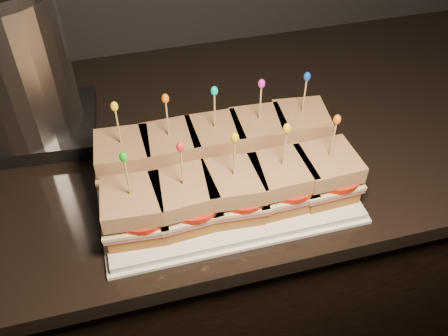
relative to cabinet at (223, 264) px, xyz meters
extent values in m
cube|color=black|center=(0.00, 0.00, 0.00)|extent=(2.60, 0.65, 0.87)
cube|color=black|center=(0.00, 0.00, 0.45)|extent=(2.64, 0.69, 0.03)
cube|color=white|center=(-0.04, -0.17, 0.48)|extent=(0.42, 0.26, 0.02)
cube|color=white|center=(-0.04, -0.17, 0.47)|extent=(0.43, 0.27, 0.01)
cube|color=brown|center=(-0.20, -0.11, 0.50)|extent=(0.10, 0.10, 0.02)
cube|color=#B65A5C|center=(-0.20, -0.11, 0.51)|extent=(0.10, 0.10, 0.01)
cube|color=beige|center=(-0.20, -0.11, 0.52)|extent=(0.11, 0.10, 0.01)
cylinder|color=red|center=(-0.19, -0.12, 0.53)|extent=(0.09, 0.09, 0.01)
cube|color=brown|center=(-0.20, -0.11, 0.55)|extent=(0.10, 0.10, 0.03)
cylinder|color=tan|center=(-0.20, -0.11, 0.59)|extent=(0.00, 0.00, 0.09)
ellipsoid|color=yellow|center=(-0.20, -0.11, 0.64)|extent=(0.01, 0.01, 0.02)
cube|color=brown|center=(-0.12, -0.11, 0.50)|extent=(0.09, 0.09, 0.02)
cube|color=#B65A5C|center=(-0.12, -0.11, 0.51)|extent=(0.10, 0.10, 0.01)
cube|color=beige|center=(-0.12, -0.11, 0.52)|extent=(0.10, 0.10, 0.01)
cylinder|color=red|center=(-0.11, -0.12, 0.53)|extent=(0.09, 0.09, 0.01)
cube|color=brown|center=(-0.12, -0.11, 0.55)|extent=(0.09, 0.09, 0.03)
cylinder|color=tan|center=(-0.12, -0.11, 0.59)|extent=(0.00, 0.00, 0.09)
ellipsoid|color=orange|center=(-0.12, -0.11, 0.64)|extent=(0.01, 0.01, 0.02)
cube|color=brown|center=(-0.04, -0.11, 0.50)|extent=(0.09, 0.09, 0.02)
cube|color=#B65A5C|center=(-0.04, -0.11, 0.51)|extent=(0.10, 0.10, 0.01)
cube|color=beige|center=(-0.04, -0.11, 0.52)|extent=(0.10, 0.10, 0.01)
cylinder|color=red|center=(-0.03, -0.12, 0.53)|extent=(0.09, 0.09, 0.01)
cube|color=brown|center=(-0.04, -0.11, 0.55)|extent=(0.09, 0.09, 0.03)
cylinder|color=tan|center=(-0.04, -0.11, 0.59)|extent=(0.00, 0.00, 0.09)
ellipsoid|color=#03C8B4|center=(-0.04, -0.11, 0.64)|extent=(0.01, 0.01, 0.02)
cube|color=brown|center=(0.04, -0.11, 0.50)|extent=(0.09, 0.09, 0.02)
cube|color=#B65A5C|center=(0.04, -0.11, 0.51)|extent=(0.10, 0.10, 0.01)
cube|color=beige|center=(0.04, -0.11, 0.52)|extent=(0.11, 0.10, 0.01)
cylinder|color=red|center=(0.05, -0.12, 0.53)|extent=(0.09, 0.09, 0.01)
cube|color=brown|center=(0.04, -0.11, 0.55)|extent=(0.10, 0.10, 0.03)
cylinder|color=tan|center=(0.04, -0.11, 0.59)|extent=(0.00, 0.00, 0.09)
ellipsoid|color=#D71DB5|center=(0.04, -0.11, 0.64)|extent=(0.01, 0.01, 0.02)
cube|color=brown|center=(0.12, -0.11, 0.50)|extent=(0.10, 0.10, 0.02)
cube|color=#B65A5C|center=(0.12, -0.11, 0.51)|extent=(0.11, 0.11, 0.01)
cube|color=beige|center=(0.12, -0.11, 0.52)|extent=(0.11, 0.11, 0.01)
cylinder|color=red|center=(0.13, -0.12, 0.53)|extent=(0.09, 0.09, 0.01)
cube|color=brown|center=(0.12, -0.11, 0.55)|extent=(0.10, 0.10, 0.03)
cylinder|color=tan|center=(0.12, -0.11, 0.59)|extent=(0.00, 0.00, 0.09)
ellipsoid|color=blue|center=(0.12, -0.11, 0.64)|extent=(0.01, 0.01, 0.02)
cube|color=brown|center=(-0.20, -0.23, 0.50)|extent=(0.10, 0.10, 0.02)
cube|color=#B65A5C|center=(-0.20, -0.23, 0.51)|extent=(0.10, 0.10, 0.01)
cube|color=beige|center=(-0.20, -0.23, 0.52)|extent=(0.11, 0.10, 0.01)
cylinder|color=red|center=(-0.19, -0.24, 0.53)|extent=(0.09, 0.09, 0.01)
cube|color=brown|center=(-0.20, -0.23, 0.55)|extent=(0.10, 0.10, 0.03)
cylinder|color=tan|center=(-0.20, -0.23, 0.59)|extent=(0.00, 0.00, 0.09)
ellipsoid|color=green|center=(-0.20, -0.23, 0.64)|extent=(0.01, 0.01, 0.02)
cube|color=brown|center=(-0.12, -0.23, 0.50)|extent=(0.10, 0.10, 0.02)
cube|color=#B65A5C|center=(-0.12, -0.23, 0.51)|extent=(0.10, 0.10, 0.01)
cube|color=beige|center=(-0.12, -0.23, 0.52)|extent=(0.11, 0.10, 0.01)
cylinder|color=red|center=(-0.11, -0.24, 0.53)|extent=(0.09, 0.09, 0.01)
cube|color=brown|center=(-0.12, -0.23, 0.55)|extent=(0.10, 0.10, 0.03)
cylinder|color=tan|center=(-0.12, -0.23, 0.59)|extent=(0.00, 0.00, 0.09)
ellipsoid|color=red|center=(-0.12, -0.23, 0.64)|extent=(0.01, 0.01, 0.02)
cube|color=brown|center=(-0.04, -0.23, 0.50)|extent=(0.10, 0.10, 0.02)
cube|color=#B65A5C|center=(-0.04, -0.23, 0.51)|extent=(0.10, 0.10, 0.01)
cube|color=beige|center=(-0.04, -0.23, 0.52)|extent=(0.11, 0.10, 0.01)
cylinder|color=red|center=(-0.03, -0.24, 0.53)|extent=(0.09, 0.09, 0.01)
cube|color=brown|center=(-0.04, -0.23, 0.55)|extent=(0.10, 0.10, 0.03)
cylinder|color=tan|center=(-0.04, -0.23, 0.59)|extent=(0.00, 0.00, 0.09)
ellipsoid|color=yellow|center=(-0.04, -0.23, 0.64)|extent=(0.01, 0.01, 0.02)
cube|color=brown|center=(0.04, -0.23, 0.50)|extent=(0.09, 0.09, 0.02)
cube|color=#B65A5C|center=(0.04, -0.23, 0.51)|extent=(0.10, 0.10, 0.01)
cube|color=beige|center=(0.04, -0.23, 0.52)|extent=(0.10, 0.10, 0.01)
cylinder|color=red|center=(0.05, -0.24, 0.53)|extent=(0.09, 0.09, 0.01)
cube|color=brown|center=(0.04, -0.23, 0.55)|extent=(0.09, 0.09, 0.03)
cylinder|color=tan|center=(0.04, -0.23, 0.59)|extent=(0.00, 0.00, 0.09)
ellipsoid|color=yellow|center=(0.04, -0.23, 0.64)|extent=(0.01, 0.01, 0.02)
cube|color=brown|center=(0.12, -0.23, 0.50)|extent=(0.09, 0.09, 0.02)
cube|color=#B65A5C|center=(0.12, -0.23, 0.51)|extent=(0.10, 0.10, 0.01)
cube|color=beige|center=(0.12, -0.23, 0.52)|extent=(0.10, 0.10, 0.01)
cylinder|color=red|center=(0.13, -0.24, 0.53)|extent=(0.09, 0.09, 0.01)
cube|color=brown|center=(0.12, -0.23, 0.55)|extent=(0.09, 0.09, 0.03)
cylinder|color=tan|center=(0.12, -0.23, 0.59)|extent=(0.00, 0.00, 0.09)
ellipsoid|color=orange|center=(0.12, -0.23, 0.64)|extent=(0.01, 0.01, 0.02)
cube|color=#262628|center=(-0.37, 0.08, 0.48)|extent=(0.26, 0.22, 0.03)
cylinder|color=silver|center=(-0.37, 0.08, 0.63)|extent=(0.20, 0.20, 0.26)
camera|label=1|loc=(-0.20, -0.76, 1.10)|focal=40.00mm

